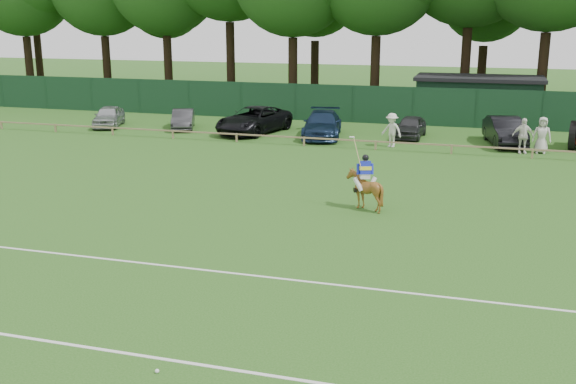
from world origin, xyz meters
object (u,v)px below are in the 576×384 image
at_px(hatch_grey, 411,127).
at_px(sedan_grey, 183,119).
at_px(spectator_left, 392,130).
at_px(spectator_right, 542,135).
at_px(horse_chestnut, 365,190).
at_px(suv_black, 254,120).
at_px(utility_shed, 478,99).
at_px(spectator_mid, 523,136).
at_px(polo_ball, 157,371).
at_px(estate_black, 505,131).
at_px(sedan_navy, 322,124).
at_px(sedan_silver, 109,116).

bearing_deg(hatch_grey, sedan_grey, -173.19).
xyz_separation_m(spectator_left, spectator_right, (7.79, 0.51, 0.02)).
height_order(horse_chestnut, spectator_right, spectator_right).
bearing_deg(suv_black, utility_shed, 47.38).
height_order(spectator_mid, polo_ball, spectator_mid).
bearing_deg(estate_black, spectator_right, -57.87).
xyz_separation_m(sedan_navy, estate_black, (10.35, 0.51, 0.01)).
xyz_separation_m(horse_chestnut, spectator_mid, (6.07, 12.71, 0.19)).
height_order(horse_chestnut, estate_black, estate_black).
bearing_deg(sedan_grey, sedan_navy, -24.58).
distance_m(sedan_navy, estate_black, 10.36).
relative_size(sedan_grey, hatch_grey, 0.99).
height_order(sedan_navy, estate_black, estate_black).
bearing_deg(horse_chestnut, sedan_silver, -56.02).
bearing_deg(sedan_navy, polo_ball, -92.84).
bearing_deg(horse_chestnut, spectator_left, -106.10).
xyz_separation_m(sedan_silver, hatch_grey, (19.26, 1.51, -0.03)).
bearing_deg(sedan_grey, polo_ball, -87.57).
bearing_deg(sedan_silver, estate_black, -17.49).
height_order(suv_black, spectator_left, spectator_left).
distance_m(sedan_silver, utility_shed, 24.69).
height_order(sedan_silver, polo_ball, sedan_silver).
height_order(spectator_left, polo_ball, spectator_left).
distance_m(spectator_right, utility_shed, 11.05).
distance_m(suv_black, spectator_left, 9.03).
bearing_deg(sedan_navy, utility_shed, 36.86).
relative_size(spectator_mid, spectator_right, 0.98).
height_order(sedan_grey, spectator_mid, spectator_mid).
xyz_separation_m(hatch_grey, spectator_right, (7.12, -2.75, 0.32)).
bearing_deg(sedan_navy, spectator_mid, -18.27).
height_order(estate_black, utility_shed, utility_shed).
bearing_deg(spectator_mid, utility_shed, 90.86).
bearing_deg(utility_shed, sedan_silver, -158.04).
bearing_deg(sedan_grey, sedan_silver, 165.55).
distance_m(suv_black, polo_ball, 28.77).
relative_size(hatch_grey, utility_shed, 0.45).
bearing_deg(utility_shed, spectator_left, -111.40).
distance_m(horse_chestnut, spectator_mid, 14.08).
distance_m(sedan_navy, polo_ball, 27.65).
bearing_deg(spectator_right, utility_shed, 109.91).
bearing_deg(polo_ball, suv_black, 105.33).
relative_size(polo_ball, utility_shed, 0.01).
bearing_deg(horse_chestnut, sedan_navy, -90.01).
relative_size(sedan_grey, polo_ball, 41.37).
xyz_separation_m(horse_chestnut, sedan_navy, (-5.12, 14.43, 0.01)).
bearing_deg(utility_shed, sedan_grey, -154.35).
distance_m(hatch_grey, spectator_left, 3.34).
xyz_separation_m(horse_chestnut, spectator_left, (-0.75, 12.54, 0.18)).
distance_m(estate_black, utility_shed, 8.78).
relative_size(sedan_grey, utility_shed, 0.44).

